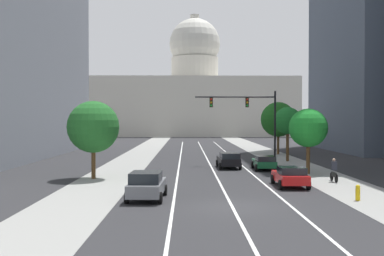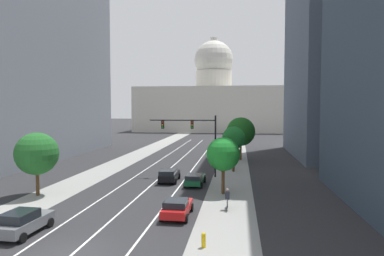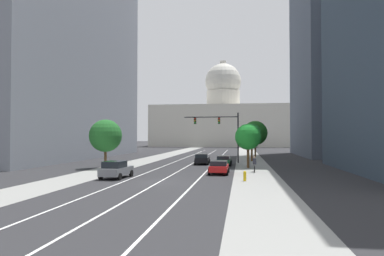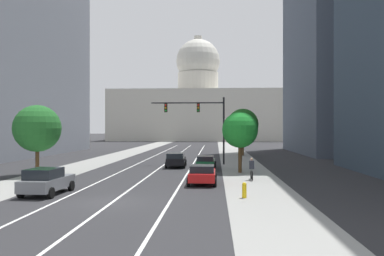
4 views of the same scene
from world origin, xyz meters
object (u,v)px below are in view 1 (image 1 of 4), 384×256
Objects in this scene: cyclist at (334,170)px; street_tree_mid_left at (93,127)px; fire_hydrant at (358,192)px; street_tree_far_right at (308,128)px; car_gray at (147,185)px; car_green at (264,162)px; car_black at (229,160)px; car_red at (290,176)px; street_tree_mid_right at (278,119)px; capitol_building at (195,99)px; traffic_signal_mast at (251,112)px; street_tree_near_right at (288,121)px.

street_tree_mid_left is at bearing 83.30° from cyclist.
fire_hydrant is 13.43m from street_tree_far_right.
car_gray is 11.04m from street_tree_mid_left.
car_green is (9.30, 15.55, -0.12)m from car_gray.
street_tree_far_right reaches higher than cyclist.
car_black is 0.82× the size of street_tree_far_right.
car_gray reaches higher than car_black.
car_green reaches higher than fire_hydrant.
car_red is 0.61× the size of street_tree_mid_right.
car_red is (9.31, 4.95, -0.10)m from car_gray.
fire_hydrant is (11.90, -0.53, -0.36)m from car_gray.
capitol_building reaches higher than fire_hydrant.
street_tree_mid_left reaches higher than car_black.
street_tree_mid_right is (4.90, 29.44, 3.79)m from car_red.
traffic_signal_mast is at bearing 98.66° from fire_hydrant.
car_red is 6.07m from fire_hydrant.
car_gray reaches higher than car_green.
capitol_building is at bearing 94.81° from street_tree_far_right.
car_gray is at bearing 158.06° from car_black.
traffic_signal_mast is 21.66m from fire_hydrant.
cyclist is at bearing -154.30° from car_green.
street_tree_mid_left reaches higher than street_tree_far_right.
car_green is 0.80× the size of street_tree_far_right.
street_tree_near_right is at bearing -83.93° from capitol_building.
car_gray reaches higher than fire_hydrant.
cyclist is 17.25m from street_tree_near_right.
cyclist is (3.73, 2.40, 0.12)m from car_red.
car_gray is 27.85m from street_tree_near_right.
traffic_signal_mast is 8.85m from street_tree_far_right.
street_tree_near_right is 0.98× the size of street_tree_mid_left.
fire_hydrant is at bearing -163.91° from car_black.
car_gray is at bearing -134.99° from street_tree_far_right.
street_tree_far_right is (7.79, -92.64, -6.29)m from capitol_building.
car_gray is 1.03× the size of car_red.
capitol_building is 100.69m from car_red.
street_tree_far_right is at bearing -133.28° from car_green.
car_black is 0.76× the size of street_tree_near_right.
car_green is 19.84m from street_tree_mid_right.
traffic_signal_mast is at bearing -139.46° from street_tree_near_right.
street_tree_near_right is at bearing 86.08° from street_tree_far_right.
car_green is at bearing 135.49° from street_tree_far_right.
capitol_building reaches higher than car_black.
capitol_building is 12.29× the size of car_green.
car_green is 4.79× the size of fire_hydrant.
cyclist is (6.82, -9.65, 0.06)m from car_black.
traffic_signal_mast is at bearing 18.18° from cyclist.
traffic_signal_mast is 14.39m from cyclist.
fire_hydrant is 0.15× the size of street_tree_mid_left.
capitol_building is 105.61m from car_gray.
car_gray is 37.39m from street_tree_mid_right.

